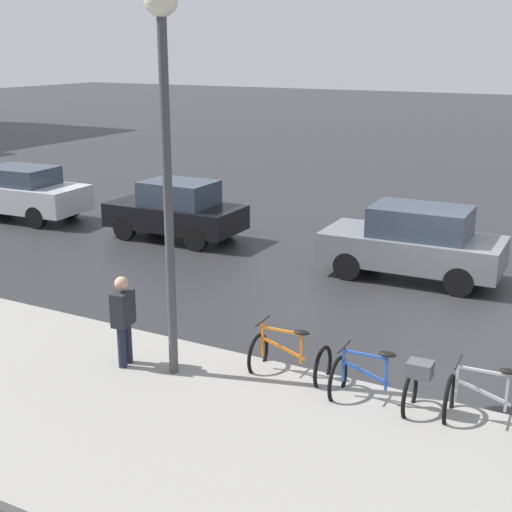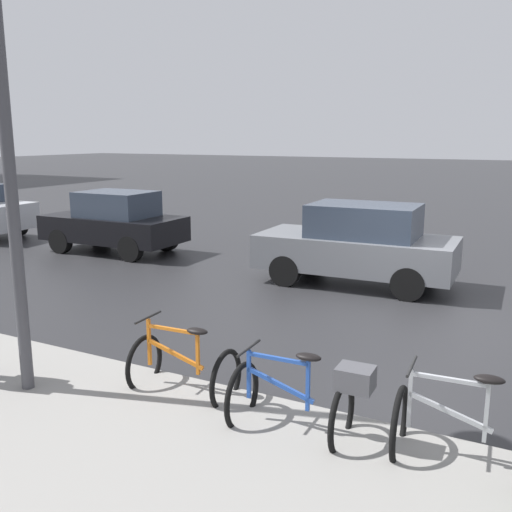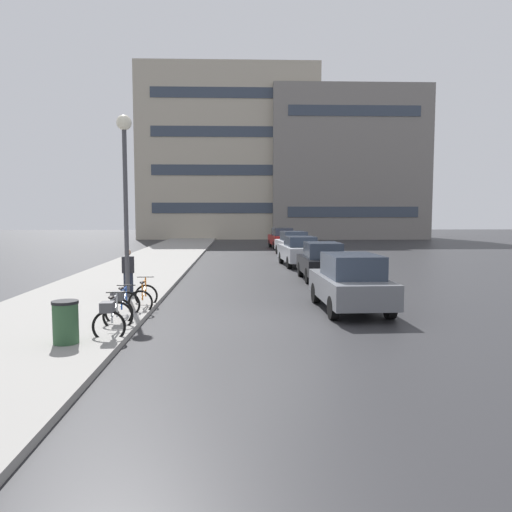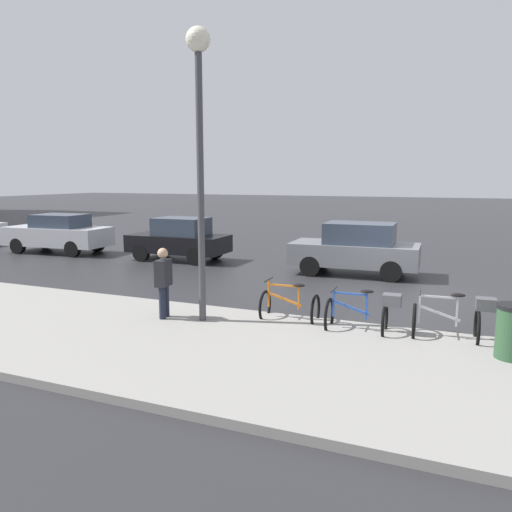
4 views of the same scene
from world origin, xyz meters
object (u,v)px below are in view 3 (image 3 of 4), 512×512
at_px(car_red, 282,238).
at_px(trash_bin, 66,325).
at_px(pedestrian, 128,270).
at_px(bicycle_third, 143,298).
at_px(bicycle_second, 122,304).
at_px(bicycle_nearest, 112,317).
at_px(car_silver, 300,251).
at_px(streetlamp, 125,169).
at_px(car_grey, 351,282).
at_px(car_black, 322,261).
at_px(car_white, 293,243).

relative_size(car_red, trash_bin, 3.86).
distance_m(car_red, pedestrian, 24.06).
bearing_deg(bicycle_third, bicycle_second, -98.79).
distance_m(bicycle_nearest, bicycle_second, 1.61).
relative_size(car_silver, car_red, 1.11).
relative_size(bicycle_second, pedestrian, 0.86).
height_order(car_red, streetlamp, streetlamp).
bearing_deg(streetlamp, bicycle_third, -63.31).
distance_m(bicycle_second, car_grey, 6.48).
xyz_separation_m(bicycle_second, car_red, (6.45, 27.03, 0.34)).
height_order(car_silver, car_red, car_red).
xyz_separation_m(car_black, car_red, (-0.13, 18.89, 0.03)).
relative_size(car_red, pedestrian, 2.46).
height_order(bicycle_nearest, car_red, car_red).
bearing_deg(car_red, car_silver, -90.72).
bearing_deg(bicycle_nearest, car_black, 56.64).
height_order(bicycle_third, trash_bin, trash_bin).
relative_size(bicycle_second, streetlamp, 0.24).
relative_size(car_silver, pedestrian, 2.73).
bearing_deg(bicycle_nearest, bicycle_third, 88.40).
bearing_deg(car_silver, bicycle_second, -114.54).
bearing_deg(pedestrian, car_silver, 54.11).
relative_size(bicycle_third, car_silver, 0.27).
bearing_deg(car_red, car_black, -89.61).
bearing_deg(car_black, bicycle_nearest, -123.36).
distance_m(car_black, trash_bin, 12.84).
distance_m(bicycle_third, car_white, 19.69).
distance_m(car_white, pedestrian, 17.76).
bearing_deg(car_silver, car_grey, -89.89).
bearing_deg(bicycle_nearest, car_white, 73.49).
bearing_deg(car_red, car_grey, -90.32).
xyz_separation_m(bicycle_second, car_silver, (6.28, 13.76, 0.31)).
bearing_deg(trash_bin, bicycle_second, 77.10).
bearing_deg(car_black, car_white, 89.75).
bearing_deg(car_grey, car_black, 87.67).
height_order(bicycle_nearest, car_black, car_black).
bearing_deg(car_grey, trash_bin, -149.98).
xyz_separation_m(bicycle_third, car_white, (6.38, 18.62, 0.42)).
distance_m(car_grey, car_white, 18.77).
height_order(car_grey, car_red, car_grey).
xyz_separation_m(bicycle_nearest, car_white, (6.47, 21.84, 0.30)).
relative_size(bicycle_nearest, car_black, 0.39).
bearing_deg(pedestrian, bicycle_third, -68.34).
xyz_separation_m(pedestrian, trash_bin, (0.15, -6.58, -0.39)).
bearing_deg(streetlamp, car_black, 34.48).
relative_size(car_black, car_silver, 0.84).
xyz_separation_m(pedestrian, streetlamp, (0.16, -0.83, 3.31)).
bearing_deg(streetlamp, car_red, 73.57).
xyz_separation_m(bicycle_third, pedestrian, (-0.98, 2.46, 0.53)).
relative_size(bicycle_second, car_grey, 0.35).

